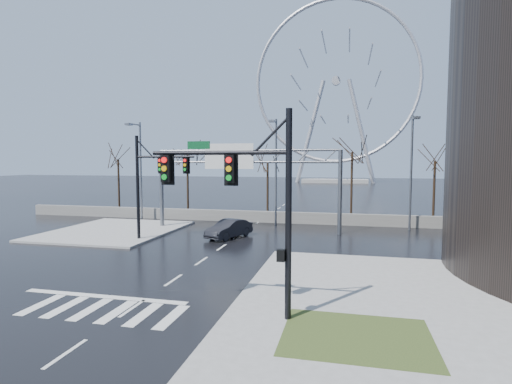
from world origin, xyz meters
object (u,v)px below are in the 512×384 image
(signal_mast_far, at_px, (151,178))
(car, at_px, (229,229))
(sign_gantry, at_px, (242,171))
(signal_mast_near, at_px, (253,194))
(ferris_wheel, at_px, (336,88))

(signal_mast_far, bearing_deg, car, 25.18)
(signal_mast_far, bearing_deg, sign_gantry, 47.53)
(signal_mast_near, xyz_separation_m, ferris_wheel, (-0.14, 99.04, 21.26))
(signal_mast_near, xyz_separation_m, sign_gantry, (-5.52, 19.00, 0.31))
(car, bearing_deg, signal_mast_near, -47.86)
(signal_mast_far, height_order, sign_gantry, signal_mast_far)
(ferris_wheel, bearing_deg, car, -93.77)
(sign_gantry, bearing_deg, ferris_wheel, 86.16)
(signal_mast_far, distance_m, sign_gantry, 8.14)
(signal_mast_far, height_order, ferris_wheel, ferris_wheel)
(sign_gantry, bearing_deg, signal_mast_near, -73.81)
(signal_mast_far, bearing_deg, ferris_wheel, 82.80)
(ferris_wheel, xyz_separation_m, car, (-5.50, -83.52, -25.41))
(signal_mast_near, bearing_deg, car, 109.99)
(car, bearing_deg, signal_mast_far, -132.67)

